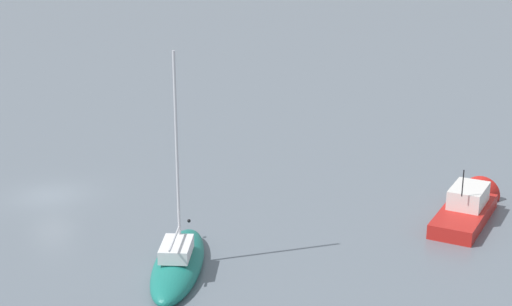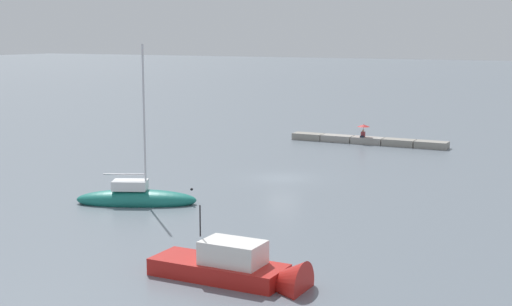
# 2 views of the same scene
# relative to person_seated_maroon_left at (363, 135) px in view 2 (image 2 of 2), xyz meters

# --- Properties ---
(ground_plane) EXTENTS (500.00, 500.00, 0.00)m
(ground_plane) POSITION_rel_person_seated_maroon_left_xyz_m (-0.44, 19.31, -0.91)
(ground_plane) COLOR slate
(seawall_pier) EXTENTS (15.57, 1.55, 0.66)m
(seawall_pier) POSITION_rel_person_seated_maroon_left_xyz_m (-0.44, -0.22, -0.58)
(seawall_pier) COLOR gray
(seawall_pier) RESTS_ON ground_plane
(person_seated_maroon_left) EXTENTS (0.41, 0.61, 0.73)m
(person_seated_maroon_left) POSITION_rel_person_seated_maroon_left_xyz_m (0.00, 0.00, 0.00)
(person_seated_maroon_left) COLOR #1E2333
(person_seated_maroon_left) RESTS_ON seawall_pier
(umbrella_open_red) EXTENTS (1.22, 1.22, 1.27)m
(umbrella_open_red) POSITION_rel_person_seated_maroon_left_xyz_m (0.00, -0.20, 0.85)
(umbrella_open_red) COLOR black
(umbrella_open_red) RESTS_ON seawall_pier
(sailboat_teal_near) EXTENTS (7.85, 5.17, 10.42)m
(sailboat_teal_near) POSITION_rel_person_seated_maroon_left_xyz_m (4.18, 31.28, -0.53)
(sailboat_teal_near) COLOR #197266
(sailboat_teal_near) RESTS_ON ground_plane
(motorboat_red_far) EXTENTS (7.18, 2.25, 4.03)m
(motorboat_red_far) POSITION_rel_person_seated_maroon_left_xyz_m (-8.87, 41.43, -0.48)
(motorboat_red_far) COLOR red
(motorboat_red_far) RESTS_ON ground_plane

